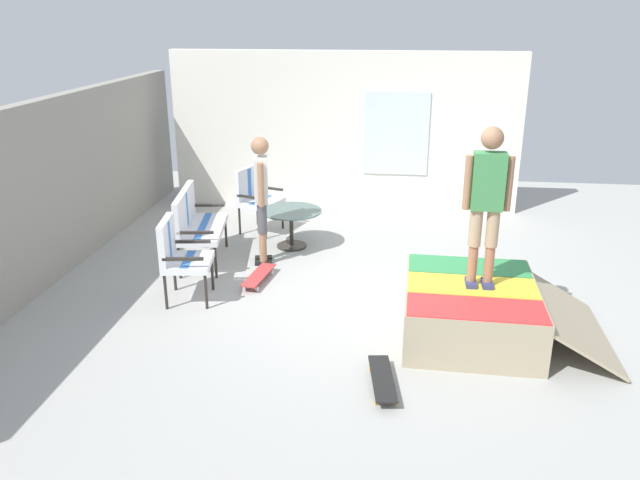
% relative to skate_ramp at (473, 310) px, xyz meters
% --- Properties ---
extents(ground_plane, '(12.00, 12.00, 0.10)m').
position_rel_skate_ramp_xyz_m(ground_plane, '(0.80, 1.30, -0.34)').
color(ground_plane, '#A8A8A3').
extents(back_wall_cinderblock, '(9.00, 0.20, 2.29)m').
position_rel_skate_ramp_xyz_m(back_wall_cinderblock, '(0.80, 5.30, 0.86)').
color(back_wall_cinderblock, gray).
rests_on(back_wall_cinderblock, ground_plane).
extents(house_facade, '(0.23, 6.00, 2.70)m').
position_rel_skate_ramp_xyz_m(house_facade, '(4.60, 1.79, 1.06)').
color(house_facade, white).
rests_on(house_facade, ground_plane).
extents(skate_ramp, '(1.71, 2.19, 0.57)m').
position_rel_skate_ramp_xyz_m(skate_ramp, '(0.00, 0.00, 0.00)').
color(skate_ramp, tan).
rests_on(skate_ramp, ground_plane).
extents(patio_bench, '(1.32, 0.73, 1.02)m').
position_rel_skate_ramp_xyz_m(patio_bench, '(1.68, 3.60, 0.33)').
color(patio_bench, '#2D2823').
rests_on(patio_bench, ground_plane).
extents(patio_chair_near_house, '(0.76, 0.72, 1.02)m').
position_rel_skate_ramp_xyz_m(patio_chair_near_house, '(3.10, 3.08, 0.33)').
color(patio_chair_near_house, '#2D2823').
rests_on(patio_chair_near_house, ground_plane).
extents(patio_chair_by_wall, '(0.69, 0.63, 1.02)m').
position_rel_skate_ramp_xyz_m(patio_chair_by_wall, '(0.46, 3.42, 0.33)').
color(patio_chair_by_wall, '#2D2823').
rests_on(patio_chair_by_wall, ground_plane).
extents(patio_table, '(0.90, 0.90, 0.57)m').
position_rel_skate_ramp_xyz_m(patio_table, '(2.42, 2.38, 0.12)').
color(patio_table, '#2D2823').
rests_on(patio_table, ground_plane).
extents(person_watching, '(0.47, 0.29, 1.76)m').
position_rel_skate_ramp_xyz_m(person_watching, '(1.77, 2.67, 0.75)').
color(person_watching, black).
rests_on(person_watching, ground_plane).
extents(person_skater, '(0.24, 0.48, 1.68)m').
position_rel_skate_ramp_xyz_m(person_skater, '(0.00, -0.04, 1.27)').
color(person_skater, navy).
rests_on(person_skater, skate_ramp).
extents(skateboard_by_bench, '(0.82, 0.32, 0.10)m').
position_rel_skate_ramp_xyz_m(skateboard_by_bench, '(1.09, 2.59, -0.20)').
color(skateboard_by_bench, '#B23838').
rests_on(skateboard_by_bench, ground_plane).
extents(skateboard_spare, '(0.82, 0.31, 0.10)m').
position_rel_skate_ramp_xyz_m(skateboard_spare, '(-1.17, 0.93, -0.20)').
color(skateboard_spare, black).
rests_on(skateboard_spare, ground_plane).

